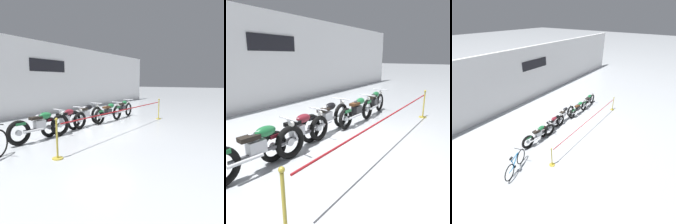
% 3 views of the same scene
% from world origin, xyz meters
% --- Properties ---
extents(ground_plane, '(120.00, 120.00, 0.00)m').
position_xyz_m(ground_plane, '(0.00, 0.00, 0.00)').
color(ground_plane, '#B2B7BC').
extents(back_wall, '(28.00, 0.29, 4.20)m').
position_xyz_m(back_wall, '(0.00, 5.12, 2.10)').
color(back_wall, white).
rests_on(back_wall, ground).
extents(motorcycle_green_0, '(2.34, 0.62, 0.97)m').
position_xyz_m(motorcycle_green_0, '(-2.61, 0.52, 0.48)').
color(motorcycle_green_0, black).
rests_on(motorcycle_green_0, ground).
extents(motorcycle_maroon_1, '(2.26, 0.62, 0.93)m').
position_xyz_m(motorcycle_maroon_1, '(-1.39, 0.61, 0.46)').
color(motorcycle_maroon_1, black).
rests_on(motorcycle_maroon_1, ground).
extents(motorcycle_black_2, '(2.38, 0.62, 0.97)m').
position_xyz_m(motorcycle_black_2, '(-0.06, 0.73, 0.49)').
color(motorcycle_black_2, black).
rests_on(motorcycle_black_2, ground).
extents(motorcycle_green_3, '(2.15, 0.62, 0.93)m').
position_xyz_m(motorcycle_green_3, '(1.32, 0.46, 0.46)').
color(motorcycle_green_3, black).
rests_on(motorcycle_green_3, ground).
extents(motorcycle_green_4, '(2.16, 0.62, 0.95)m').
position_xyz_m(motorcycle_green_4, '(2.76, 0.52, 0.48)').
color(motorcycle_green_4, black).
rests_on(motorcycle_green_4, ground).
extents(stanchion_far_left, '(6.97, 0.28, 1.05)m').
position_xyz_m(stanchion_far_left, '(-1.32, -1.23, 0.69)').
color(stanchion_far_left, gold).
rests_on(stanchion_far_left, ground).
extents(stanchion_mid_left, '(0.28, 0.28, 1.05)m').
position_xyz_m(stanchion_mid_left, '(3.42, -1.23, 0.36)').
color(stanchion_mid_left, gold).
rests_on(stanchion_mid_left, ground).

